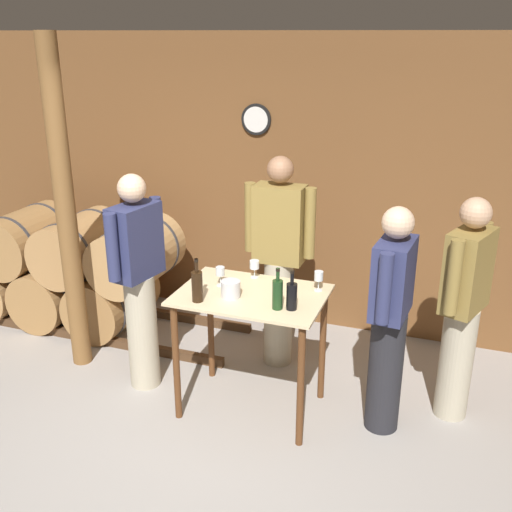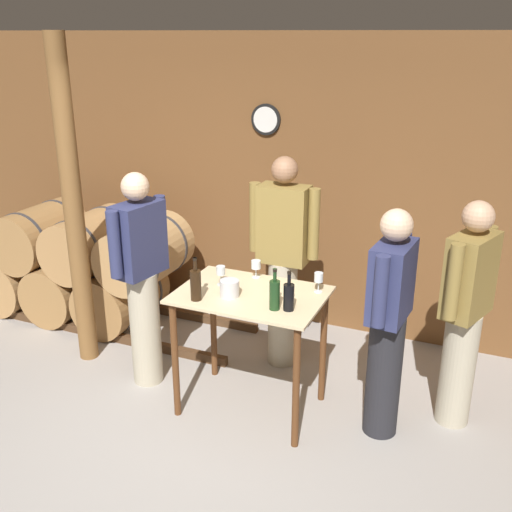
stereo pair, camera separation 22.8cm
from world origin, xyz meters
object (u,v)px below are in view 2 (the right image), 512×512
person_host (142,276)px  wine_bottle_far_left (196,284)px  wine_glass_near_left (221,271)px  person_visitor_with_scarf (465,312)px  wooden_post (73,209)px  wine_bottle_center (289,296)px  wine_glass_near_right (319,278)px  ice_bucket (230,288)px  wine_bottle_left (275,294)px  wine_glass_near_center (256,265)px  person_visitor_near_door (283,259)px  person_visitor_bearded (388,321)px

person_host → wine_bottle_far_left: bearing=-22.7°
wine_glass_near_left → person_visitor_with_scarf: (1.69, 0.37, -0.17)m
wine_bottle_far_left → person_host: 0.69m
wooden_post → wine_bottle_center: wooden_post is taller
wine_glass_near_right → ice_bucket: bearing=-150.1°
person_visitor_with_scarf → wine_bottle_far_left: bearing=-158.8°
wine_bottle_left → ice_bucket: (-0.37, 0.07, -0.05)m
wine_bottle_left → wine_bottle_far_left: bearing=-172.5°
wine_bottle_far_left → wine_glass_near_center: 0.58m
wine_bottle_far_left → person_visitor_near_door: (0.28, 0.96, -0.11)m
wine_bottle_center → wine_glass_near_left: (-0.60, 0.21, 0.01)m
wine_bottle_far_left → wine_bottle_left: wine_bottle_far_left is taller
wine_glass_near_center → person_host: bearing=-162.0°
person_visitor_with_scarf → person_visitor_near_door: person_visitor_near_door is taller
ice_bucket → person_visitor_bearded: 1.11m
person_visitor_with_scarf → person_visitor_near_door: (-1.45, 0.29, 0.07)m
wine_glass_near_center → person_visitor_with_scarf: person_visitor_with_scarf is taller
person_visitor_bearded → wine_glass_near_right: bearing=167.5°
wine_bottle_far_left → ice_bucket: size_ratio=2.29×
ice_bucket → wine_bottle_center: bearing=-5.7°
wine_glass_near_left → wine_glass_near_right: size_ratio=0.99×
wine_glass_near_center → person_visitor_with_scarf: (1.51, 0.14, -0.16)m
wine_glass_near_left → wine_glass_near_center: wine_glass_near_left is taller
wooden_post → person_visitor_near_door: wooden_post is taller
person_visitor_near_door → wine_glass_near_right: bearing=-47.7°
wine_bottle_center → wine_glass_near_center: size_ratio=2.05×
wine_bottle_center → wine_glass_near_left: wine_bottle_center is taller
wine_glass_near_left → wine_bottle_left: bearing=-24.3°
wine_bottle_far_left → wine_glass_near_center: (0.22, 0.53, -0.02)m
wine_bottle_center → person_visitor_with_scarf: 1.24m
wine_glass_near_right → person_host: bearing=-171.6°
wooden_post → person_host: (0.69, -0.12, -0.43)m
wine_bottle_left → wine_bottle_center: (0.09, 0.03, -0.01)m
wine_glass_near_left → wine_glass_near_right: bearing=12.6°
ice_bucket → person_visitor_with_scarf: person_visitor_with_scarf is taller
wine_glass_near_center → person_host: person_host is taller
ice_bucket → person_visitor_bearded: size_ratio=0.08×
wine_bottle_left → wine_glass_near_right: wine_bottle_left is taller
wine_glass_near_right → person_visitor_near_door: 0.69m
ice_bucket → person_host: 0.82m
wine_glass_near_left → wine_glass_near_right: 0.71m
wooden_post → wine_glass_near_right: wooden_post is taller
wine_glass_near_right → person_visitor_near_door: bearing=132.3°
wine_bottle_center → person_visitor_near_door: size_ratio=0.16×
wine_bottle_far_left → wine_bottle_center: (0.65, 0.10, -0.01)m
ice_bucket → person_host: bearing=171.8°
wooden_post → person_visitor_with_scarf: wooden_post is taller
person_host → person_visitor_near_door: bearing=37.9°
person_visitor_near_door → wine_glass_near_left: bearing=-110.0°
wine_glass_near_center → ice_bucket: size_ratio=1.00×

